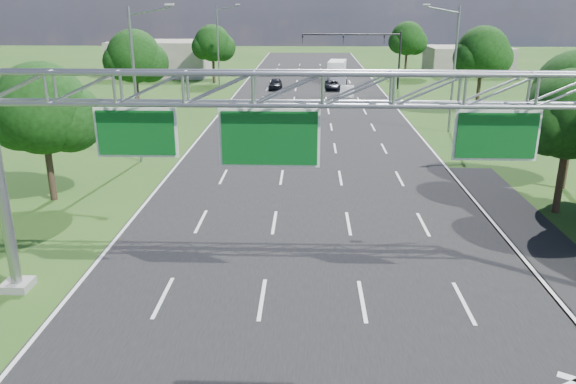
{
  "coord_description": "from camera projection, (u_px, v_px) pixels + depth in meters",
  "views": [
    {
      "loc": [
        -0.22,
        -6.38,
        10.11
      ],
      "look_at": [
        -0.99,
        15.03,
        2.92
      ],
      "focal_mm": 35.0,
      "sensor_mm": 36.0,
      "label": 1
    }
  ],
  "objects": [
    {
      "name": "ground",
      "position": [
        311.0,
        163.0,
        37.67
      ],
      "size": [
        220.0,
        220.0,
        0.0
      ],
      "primitive_type": "plane",
      "color": "#1D4514",
      "rests_on": "ground"
    },
    {
      "name": "road",
      "position": [
        311.0,
        163.0,
        37.67
      ],
      "size": [
        18.0,
        180.0,
        0.02
      ],
      "primitive_type": "cube",
      "color": "black",
      "rests_on": "ground"
    },
    {
      "name": "road_flare",
      "position": [
        570.0,
        274.0,
        22.16
      ],
      "size": [
        3.0,
        30.0,
        0.02
      ],
      "primitive_type": "cube",
      "color": "black",
      "rests_on": "ground"
    },
    {
      "name": "sign_gantry",
      "position": [
        325.0,
        107.0,
        18.41
      ],
      "size": [
        23.5,
        1.0,
        9.56
      ],
      "color": "gray",
      "rests_on": "ground"
    },
    {
      "name": "traffic_signal",
      "position": [
        371.0,
        47.0,
        68.94
      ],
      "size": [
        12.21,
        0.24,
        7.0
      ],
      "color": "black",
      "rests_on": "ground"
    },
    {
      "name": "streetlight_l_near",
      "position": [
        137.0,
        78.0,
        36.29
      ],
      "size": [
        2.97,
        0.22,
        10.16
      ],
      "color": "gray",
      "rests_on": "ground"
    },
    {
      "name": "streetlight_l_far",
      "position": [
        219.0,
        43.0,
        69.45
      ],
      "size": [
        2.97,
        0.22,
        10.16
      ],
      "color": "gray",
      "rests_on": "ground"
    },
    {
      "name": "streetlight_r_mid",
      "position": [
        452.0,
        64.0,
        44.99
      ],
      "size": [
        2.97,
        0.22,
        10.16
      ],
      "color": "gray",
      "rests_on": "ground"
    },
    {
      "name": "tree_verge_la",
      "position": [
        44.0,
        113.0,
        29.09
      ],
      "size": [
        5.76,
        4.8,
        7.4
      ],
      "color": "#2D2116",
      "rests_on": "ground"
    },
    {
      "name": "tree_verge_lb",
      "position": [
        135.0,
        59.0,
        50.74
      ],
      "size": [
        5.76,
        4.8,
        8.06
      ],
      "color": "#2D2116",
      "rests_on": "ground"
    },
    {
      "name": "tree_verge_lc",
      "position": [
        213.0,
        45.0,
        74.47
      ],
      "size": [
        5.76,
        4.8,
        7.62
      ],
      "color": "#2D2116",
      "rests_on": "ground"
    },
    {
      "name": "tree_verge_rd",
      "position": [
        483.0,
        55.0,
        52.42
      ],
      "size": [
        5.76,
        4.8,
        8.28
      ],
      "color": "#2D2116",
      "rests_on": "ground"
    },
    {
      "name": "tree_verge_re",
      "position": [
        408.0,
        40.0,
        81.05
      ],
      "size": [
        5.76,
        4.8,
        7.84
      ],
      "color": "#2D2116",
      "rests_on": "ground"
    },
    {
      "name": "building_left",
      "position": [
        162.0,
        58.0,
        83.11
      ],
      "size": [
        14.0,
        10.0,
        5.0
      ],
      "primitive_type": "cube",
      "color": "gray",
      "rests_on": "ground"
    },
    {
      "name": "building_right",
      "position": [
        467.0,
        60.0,
        85.48
      ],
      "size": [
        12.0,
        9.0,
        4.0
      ],
      "primitive_type": "cube",
      "color": "gray",
      "rests_on": "ground"
    },
    {
      "name": "car_queue_b",
      "position": [
        332.0,
        85.0,
        69.62
      ],
      "size": [
        2.36,
        4.32,
        1.15
      ],
      "primitive_type": "imported",
      "rotation": [
        0.0,
        0.0,
        0.11
      ],
      "color": "black",
      "rests_on": "ground"
    },
    {
      "name": "car_queue_c",
      "position": [
        275.0,
        84.0,
        69.95
      ],
      "size": [
        1.62,
        3.97,
        1.35
      ],
      "primitive_type": "imported",
      "rotation": [
        0.0,
        0.0,
        -0.01
      ],
      "color": "black",
      "rests_on": "ground"
    },
    {
      "name": "car_queue_d",
      "position": [
        347.0,
        92.0,
        63.01
      ],
      "size": [
        1.94,
        4.46,
        1.43
      ],
      "primitive_type": "imported",
      "rotation": [
        0.0,
        0.0,
        -0.1
      ],
      "color": "silver",
      "rests_on": "ground"
    },
    {
      "name": "box_truck",
      "position": [
        337.0,
        72.0,
        75.66
      ],
      "size": [
        2.83,
        7.73,
        2.85
      ],
      "rotation": [
        0.0,
        0.0,
        -0.12
      ],
      "color": "white",
      "rests_on": "ground"
    }
  ]
}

